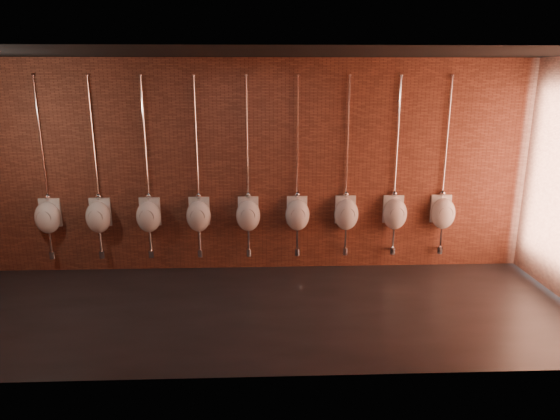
{
  "coord_description": "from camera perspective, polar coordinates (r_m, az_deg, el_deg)",
  "views": [
    {
      "loc": [
        0.16,
        -5.93,
        2.95
      ],
      "look_at": [
        0.43,
        0.9,
        1.1
      ],
      "focal_mm": 32.0,
      "sensor_mm": 36.0,
      "label": 1
    }
  ],
  "objects": [
    {
      "name": "urinal_4",
      "position": [
        7.59,
        -3.65,
        -0.5
      ],
      "size": [
        0.38,
        0.33,
        2.72
      ],
      "color": "white",
      "rests_on": "ground"
    },
    {
      "name": "urinal_8",
      "position": [
        8.08,
        18.12,
        -0.25
      ],
      "size": [
        0.38,
        0.33,
        2.72
      ],
      "color": "white",
      "rests_on": "ground"
    },
    {
      "name": "urinal_6",
      "position": [
        7.69,
        7.58,
        -0.38
      ],
      "size": [
        0.38,
        0.33,
        2.72
      ],
      "color": "white",
      "rests_on": "ground"
    },
    {
      "name": "urinal_1",
      "position": [
        7.97,
        -20.04,
        -0.64
      ],
      "size": [
        0.38,
        0.33,
        2.72
      ],
      "color": "white",
      "rests_on": "ground"
    },
    {
      "name": "urinal_3",
      "position": [
        7.64,
        -9.28,
        -0.55
      ],
      "size": [
        0.38,
        0.33,
        2.72
      ],
      "color": "white",
      "rests_on": "ground"
    },
    {
      "name": "room_shell",
      "position": [
        6.01,
        -3.77,
        6.12
      ],
      "size": [
        8.54,
        3.04,
        3.22
      ],
      "color": "black",
      "rests_on": "ground"
    },
    {
      "name": "urinal_5",
      "position": [
        7.6,
        2.0,
        -0.44
      ],
      "size": [
        0.38,
        0.33,
        2.72
      ],
      "color": "white",
      "rests_on": "ground"
    },
    {
      "name": "urinal_0",
      "position": [
        8.23,
        -25.02,
        -0.67
      ],
      "size": [
        0.38,
        0.33,
        2.72
      ],
      "color": "white",
      "rests_on": "ground"
    },
    {
      "name": "urinal_2",
      "position": [
        7.77,
        -14.78,
        -0.6
      ],
      "size": [
        0.38,
        0.33,
        2.72
      ],
      "color": "white",
      "rests_on": "ground"
    },
    {
      "name": "ground",
      "position": [
        6.63,
        -3.47,
        -11.32
      ],
      "size": [
        8.5,
        8.5,
        0.0
      ],
      "primitive_type": "plane",
      "color": "black",
      "rests_on": "ground"
    },
    {
      "name": "urinal_7",
      "position": [
        7.86,
        12.98,
        -0.31
      ],
      "size": [
        0.38,
        0.33,
        2.72
      ],
      "color": "white",
      "rests_on": "ground"
    }
  ]
}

